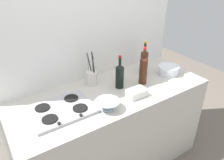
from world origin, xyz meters
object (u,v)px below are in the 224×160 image
wine_bottle_mid_right (120,76)px  condiment_jar_front (120,76)px  stovetop_hob (62,110)px  mixing_bowl (107,105)px  plate_stack (168,70)px  utensil_crock (92,77)px  wine_bottle_leftmost (143,70)px  wine_bottle_mid_left (144,61)px  butter_dish (137,93)px

wine_bottle_mid_right → condiment_jar_front: (0.08, 0.10, -0.07)m
stovetop_hob → mixing_bowl: 0.36m
condiment_jar_front → plate_stack: bearing=-17.1°
plate_stack → condiment_jar_front: (-0.50, 0.15, 0.00)m
mixing_bowl → utensil_crock: utensil_crock is taller
stovetop_hob → utensil_crock: 0.46m
mixing_bowl → wine_bottle_leftmost: bearing=18.5°
stovetop_hob → wine_bottle_leftmost: size_ratio=1.35×
mixing_bowl → condiment_jar_front: 0.48m
wine_bottle_mid_left → utensil_crock: bearing=171.5°
wine_bottle_leftmost → plate_stack: bearing=0.4°
wine_bottle_mid_right → utensil_crock: utensil_crock is taller
wine_bottle_mid_right → mixing_bowl: wine_bottle_mid_right is taller
plate_stack → wine_bottle_mid_left: bearing=142.5°
stovetop_hob → wine_bottle_leftmost: 0.82m
stovetop_hob → butter_dish: bearing=-14.3°
stovetop_hob → wine_bottle_leftmost: wine_bottle_leftmost is taller
plate_stack → wine_bottle_mid_right: size_ratio=0.70×
wine_bottle_mid_left → condiment_jar_front: bearing=-179.8°
wine_bottle_mid_right → condiment_jar_front: wine_bottle_mid_right is taller
plate_stack → condiment_jar_front: size_ratio=2.42×
butter_dish → wine_bottle_mid_right: bearing=99.5°
wine_bottle_mid_left → butter_dish: 0.46m
utensil_crock → condiment_jar_front: size_ratio=3.66×
butter_dish → mixing_bowl: bearing=-176.2°
wine_bottle_mid_left → mixing_bowl: bearing=-153.4°
condiment_jar_front → wine_bottle_leftmost: bearing=-45.5°
mixing_bowl → butter_dish: 0.31m
wine_bottle_mid_right → utensil_crock: size_ratio=0.94×
utensil_crock → condiment_jar_front: 0.28m
wine_bottle_mid_left → condiment_jar_front: 0.31m
wine_bottle_mid_left → wine_bottle_mid_right: (-0.37, -0.10, -0.01)m
stovetop_hob → wine_bottle_mid_left: wine_bottle_mid_left is taller
plate_stack → wine_bottle_leftmost: (-0.34, -0.00, 0.10)m
wine_bottle_mid_left → butter_dish: (-0.34, -0.30, -0.10)m
wine_bottle_leftmost → mixing_bowl: wine_bottle_leftmost is taller
plate_stack → wine_bottle_mid_right: bearing=174.5°
stovetop_hob → butter_dish: size_ratio=2.86×
wine_bottle_mid_right → plate_stack: bearing=-5.5°
wine_bottle_mid_left → plate_stack: bearing=-37.5°
wine_bottle_mid_left → utensil_crock: 0.57m
stovetop_hob → mixing_bowl: (0.31, -0.18, 0.03)m
wine_bottle_leftmost → mixing_bowl: 0.54m
wine_bottle_leftmost → butter_dish: 0.27m
condiment_jar_front → wine_bottle_mid_left: bearing=0.2°
condiment_jar_front → wine_bottle_mid_right: bearing=-127.6°
wine_bottle_leftmost → condiment_jar_front: bearing=134.5°
stovetop_hob → condiment_jar_front: (0.66, 0.14, 0.03)m
wine_bottle_leftmost → wine_bottle_mid_right: wine_bottle_leftmost is taller
wine_bottle_mid_left → utensil_crock: wine_bottle_mid_left is taller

